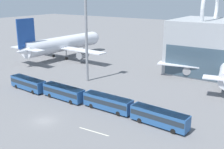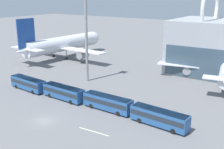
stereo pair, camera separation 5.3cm
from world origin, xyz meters
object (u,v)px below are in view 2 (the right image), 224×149
object	(u,v)px
shuttle_bus_2	(108,102)
floodlight_mast	(86,30)
airliner_at_gate_near	(61,44)
shuttle_bus_1	(64,92)
shuttle_bus_0	(28,83)
shuttle_bus_3	(159,117)

from	to	relation	value
shuttle_bus_2	floodlight_mast	world-z (taller)	floodlight_mast
airliner_at_gate_near	shuttle_bus_1	distance (m)	44.98
shuttle_bus_0	shuttle_bus_2	bearing A→B (deg)	5.83
shuttle_bus_1	shuttle_bus_3	xyz separation A→B (m)	(24.62, -0.24, 0.00)
shuttle_bus_1	shuttle_bus_2	distance (m)	12.32
shuttle_bus_0	floodlight_mast	bearing A→B (deg)	66.88
shuttle_bus_0	airliner_at_gate_near	bearing A→B (deg)	124.80
airliner_at_gate_near	shuttle_bus_2	world-z (taller)	airliner_at_gate_near
shuttle_bus_1	shuttle_bus_2	world-z (taller)	same
shuttle_bus_2	floodlight_mast	size ratio (longest dim) A/B	0.46
floodlight_mast	shuttle_bus_1	bearing A→B (deg)	-72.50
shuttle_bus_1	floodlight_mast	distance (m)	19.85
shuttle_bus_0	shuttle_bus_1	distance (m)	12.31
airliner_at_gate_near	shuttle_bus_1	world-z (taller)	airliner_at_gate_near
shuttle_bus_0	shuttle_bus_1	xyz separation A→B (m)	(12.31, 0.16, 0.00)
airliner_at_gate_near	shuttle_bus_1	bearing A→B (deg)	-133.05
shuttle_bus_0	shuttle_bus_2	distance (m)	24.63
floodlight_mast	shuttle_bus_3	bearing A→B (deg)	-27.03
shuttle_bus_3	floodlight_mast	world-z (taller)	floodlight_mast
floodlight_mast	shuttle_bus_0	bearing A→B (deg)	-117.37
shuttle_bus_2	shuttle_bus_1	bearing A→B (deg)	-176.20
shuttle_bus_0	shuttle_bus_2	size ratio (longest dim) A/B	1.01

